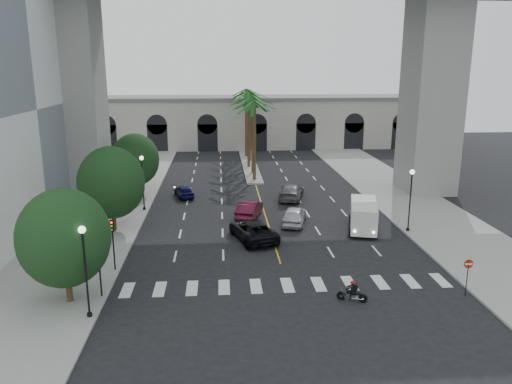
# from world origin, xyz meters

# --- Properties ---
(ground) EXTENTS (140.00, 140.00, 0.00)m
(ground) POSITION_xyz_m (0.00, 0.00, 0.00)
(ground) COLOR black
(ground) RESTS_ON ground
(sidewalk_left) EXTENTS (8.00, 100.00, 0.15)m
(sidewalk_left) POSITION_xyz_m (-15.00, 15.00, 0.07)
(sidewalk_left) COLOR gray
(sidewalk_left) RESTS_ON ground
(sidewalk_right) EXTENTS (8.00, 100.00, 0.15)m
(sidewalk_right) POSITION_xyz_m (15.00, 15.00, 0.07)
(sidewalk_right) COLOR gray
(sidewalk_right) RESTS_ON ground
(median) EXTENTS (2.00, 24.00, 0.20)m
(median) POSITION_xyz_m (0.00, 38.00, 0.10)
(median) COLOR gray
(median) RESTS_ON ground
(pier_building) EXTENTS (71.00, 10.50, 8.50)m
(pier_building) POSITION_xyz_m (0.00, 55.00, 4.27)
(pier_building) COLOR beige
(pier_building) RESTS_ON ground
(bridge) EXTENTS (75.00, 13.00, 26.00)m
(bridge) POSITION_xyz_m (3.42, 22.00, 18.51)
(bridge) COLOR gray
(bridge) RESTS_ON ground
(palm_a) EXTENTS (3.20, 3.20, 10.30)m
(palm_a) POSITION_xyz_m (0.00, 28.00, 9.10)
(palm_a) COLOR #47331E
(palm_a) RESTS_ON ground
(palm_b) EXTENTS (3.20, 3.20, 10.60)m
(palm_b) POSITION_xyz_m (0.10, 32.00, 9.37)
(palm_b) COLOR #47331E
(palm_b) RESTS_ON ground
(palm_c) EXTENTS (3.20, 3.20, 10.10)m
(palm_c) POSITION_xyz_m (-0.20, 36.00, 8.91)
(palm_c) COLOR #47331E
(palm_c) RESTS_ON ground
(palm_d) EXTENTS (3.20, 3.20, 10.90)m
(palm_d) POSITION_xyz_m (0.15, 40.00, 9.65)
(palm_d) COLOR #47331E
(palm_d) RESTS_ON ground
(palm_e) EXTENTS (3.20, 3.20, 10.40)m
(palm_e) POSITION_xyz_m (-0.10, 44.00, 9.19)
(palm_e) COLOR #47331E
(palm_e) RESTS_ON ground
(palm_f) EXTENTS (3.20, 3.20, 10.70)m
(palm_f) POSITION_xyz_m (0.20, 48.00, 9.46)
(palm_f) COLOR #47331E
(palm_f) RESTS_ON ground
(street_tree_near) EXTENTS (5.20, 5.20, 6.89)m
(street_tree_near) POSITION_xyz_m (-13.00, -3.00, 4.02)
(street_tree_near) COLOR #382616
(street_tree_near) RESTS_ON ground
(street_tree_mid) EXTENTS (5.44, 5.44, 7.21)m
(street_tree_mid) POSITION_xyz_m (-13.00, 10.00, 4.21)
(street_tree_mid) COLOR #382616
(street_tree_mid) RESTS_ON ground
(street_tree_far) EXTENTS (5.04, 5.04, 6.68)m
(street_tree_far) POSITION_xyz_m (-13.00, 22.00, 3.90)
(street_tree_far) COLOR #382616
(street_tree_far) RESTS_ON ground
(lamp_post_left_near) EXTENTS (0.40, 0.40, 5.35)m
(lamp_post_left_near) POSITION_xyz_m (-11.40, -5.00, 3.22)
(lamp_post_left_near) COLOR black
(lamp_post_left_near) RESTS_ON ground
(lamp_post_left_far) EXTENTS (0.40, 0.40, 5.35)m
(lamp_post_left_far) POSITION_xyz_m (-11.40, 16.00, 3.22)
(lamp_post_left_far) COLOR black
(lamp_post_left_far) RESTS_ON ground
(lamp_post_right) EXTENTS (0.40, 0.40, 5.35)m
(lamp_post_right) POSITION_xyz_m (11.40, 8.00, 3.22)
(lamp_post_right) COLOR black
(lamp_post_right) RESTS_ON ground
(traffic_signal_near) EXTENTS (0.25, 0.18, 3.65)m
(traffic_signal_near) POSITION_xyz_m (-11.30, -2.50, 2.51)
(traffic_signal_near) COLOR black
(traffic_signal_near) RESTS_ON ground
(traffic_signal_far) EXTENTS (0.25, 0.18, 3.65)m
(traffic_signal_far) POSITION_xyz_m (-11.30, 1.50, 2.51)
(traffic_signal_far) COLOR black
(traffic_signal_far) RESTS_ON ground
(motorcycle_rider) EXTENTS (1.72, 0.76, 1.30)m
(motorcycle_rider) POSITION_xyz_m (3.54, -4.02, 0.59)
(motorcycle_rider) COLOR black
(motorcycle_rider) RESTS_ON ground
(car_a) EXTENTS (2.99, 4.96, 1.58)m
(car_a) POSITION_xyz_m (2.29, 10.97, 0.79)
(car_a) COLOR #BDBCC1
(car_a) RESTS_ON ground
(car_b) EXTENTS (2.91, 5.05, 1.57)m
(car_b) POSITION_xyz_m (-1.50, 13.24, 0.79)
(car_b) COLOR #480E22
(car_b) RESTS_ON ground
(car_c) EXTENTS (4.17, 6.27, 1.60)m
(car_c) POSITION_xyz_m (-1.59, 7.17, 0.80)
(car_c) COLOR black
(car_c) RESTS_ON ground
(car_d) EXTENTS (3.59, 5.90, 1.60)m
(car_d) POSITION_xyz_m (3.26, 19.42, 0.80)
(car_d) COLOR #5B5A5E
(car_d) RESTS_ON ground
(car_e) EXTENTS (2.57, 4.20, 1.33)m
(car_e) POSITION_xyz_m (-7.94, 20.97, 0.67)
(car_e) COLOR #0D0E3E
(car_e) RESTS_ON ground
(cargo_van) EXTENTS (3.42, 5.96, 2.39)m
(cargo_van) POSITION_xyz_m (7.82, 8.86, 1.33)
(cargo_van) COLOR silver
(cargo_van) RESTS_ON ground
(pedestrian_a) EXTENTS (0.65, 0.46, 1.66)m
(pedestrian_a) POSITION_xyz_m (-13.80, 5.91, 0.98)
(pedestrian_a) COLOR black
(pedestrian_a) RESTS_ON sidewalk_left
(pedestrian_b) EXTENTS (0.97, 0.77, 1.97)m
(pedestrian_b) POSITION_xyz_m (-14.14, 5.92, 1.13)
(pedestrian_b) COLOR black
(pedestrian_b) RESTS_ON sidewalk_left
(do_not_enter_sign) EXTENTS (0.58, 0.05, 2.35)m
(do_not_enter_sign) POSITION_xyz_m (10.50, -3.81, 1.71)
(do_not_enter_sign) COLOR black
(do_not_enter_sign) RESTS_ON ground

